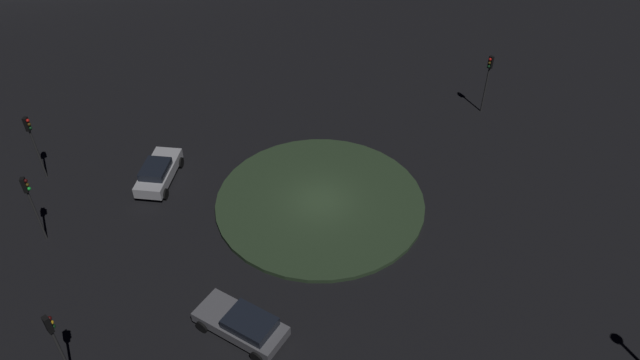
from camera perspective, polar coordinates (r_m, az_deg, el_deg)
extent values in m
plane|color=black|center=(35.89, 0.00, -2.26)|extent=(119.28, 119.28, 0.00)
cylinder|color=#2D4228|center=(35.80, 0.00, -2.11)|extent=(12.56, 12.56, 0.25)
cube|color=slate|center=(29.42, -7.64, -13.54)|extent=(4.40, 4.61, 0.55)
cube|color=black|center=(28.76, -6.75, -13.46)|extent=(2.76, 2.81, 0.47)
cylinder|color=black|center=(29.97, -11.24, -13.63)|extent=(0.61, 0.64, 0.67)
cylinder|color=black|center=(30.75, -8.98, -11.33)|extent=(0.61, 0.64, 0.67)
cylinder|color=black|center=(28.60, -6.07, -16.55)|extent=(0.61, 0.64, 0.67)
cylinder|color=black|center=(29.42, -3.87, -14.03)|extent=(0.61, 0.64, 0.67)
cube|color=silver|center=(38.39, -15.20, 0.70)|extent=(3.32, 4.66, 0.69)
cube|color=black|center=(37.77, -15.54, 1.01)|extent=(2.20, 2.46, 0.47)
cylinder|color=black|center=(40.02, -15.56, 1.82)|extent=(0.48, 0.72, 0.69)
cylinder|color=black|center=(39.44, -13.23, 1.65)|extent=(0.48, 0.72, 0.69)
cylinder|color=black|center=(37.83, -17.08, -1.09)|extent=(0.48, 0.72, 0.69)
cylinder|color=black|center=(37.21, -14.65, -1.31)|extent=(0.48, 0.72, 0.69)
cylinder|color=#2D2D2D|center=(29.18, -23.50, -15.08)|extent=(0.12, 0.12, 3.33)
cube|color=black|center=(27.59, -24.65, -12.49)|extent=(0.34, 0.37, 0.90)
sphere|color=#3F0C0C|center=(27.41, -24.54, -11.99)|extent=(0.20, 0.20, 0.20)
sphere|color=yellow|center=(27.61, -24.39, -12.34)|extent=(0.20, 0.20, 0.20)
sphere|color=#0F3819|center=(27.81, -24.24, -12.69)|extent=(0.20, 0.20, 0.20)
cylinder|color=#2D2D2D|center=(44.60, 15.55, 8.32)|extent=(0.12, 0.12, 3.56)
cube|color=black|center=(43.53, 16.07, 10.81)|extent=(0.32, 0.36, 0.90)
sphere|color=red|center=(43.29, 16.02, 11.07)|extent=(0.20, 0.20, 0.20)
sphere|color=#4C380F|center=(43.42, 15.95, 10.75)|extent=(0.20, 0.20, 0.20)
sphere|color=#0F3819|center=(43.54, 15.89, 10.45)|extent=(0.20, 0.20, 0.20)
cylinder|color=#2D2D2D|center=(35.99, -25.50, -3.13)|extent=(0.12, 0.12, 3.54)
cube|color=black|center=(34.66, -26.51, -0.44)|extent=(0.25, 0.32, 0.90)
sphere|color=#3F0C0C|center=(34.46, -26.41, -0.06)|extent=(0.20, 0.20, 0.20)
sphere|color=#4C380F|center=(34.61, -26.28, -0.41)|extent=(0.20, 0.20, 0.20)
sphere|color=#1EE53F|center=(34.77, -26.16, -0.75)|extent=(0.20, 0.20, 0.20)
cylinder|color=#2D2D2D|center=(40.61, -25.42, 2.25)|extent=(0.12, 0.12, 3.60)
cube|color=black|center=(39.43, -26.32, 4.83)|extent=(0.33, 0.36, 0.90)
sphere|color=red|center=(39.21, -26.25, 5.15)|extent=(0.20, 0.20, 0.20)
sphere|color=#4C380F|center=(39.35, -26.14, 4.82)|extent=(0.20, 0.20, 0.20)
sphere|color=#0F3819|center=(39.49, -26.03, 4.51)|extent=(0.20, 0.20, 0.20)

